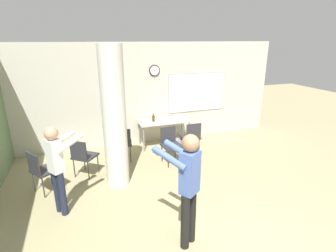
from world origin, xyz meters
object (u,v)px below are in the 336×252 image
chair_table_left (122,142)px  bottle_on_table (153,118)px  chair_table_right (191,136)px  chair_by_left_wall (42,169)px  person_watching_back (57,164)px  chair_near_pillar (83,155)px  person_playing_front (188,183)px  chair_table_front (171,142)px  folding_table (164,122)px

chair_table_left → bottle_on_table: bearing=34.7°
chair_table_right → chair_by_left_wall: bearing=-168.4°
bottle_on_table → person_watching_back: size_ratio=0.15×
chair_near_pillar → chair_by_left_wall: (-0.77, -0.40, 0.00)m
person_playing_front → chair_table_right: bearing=64.7°
chair_table_left → chair_table_front: 1.16m
bottle_on_table → chair_near_pillar: 2.25m
person_playing_front → chair_table_left: bearing=97.5°
chair_by_left_wall → chair_table_front: (2.78, 0.45, 0.00)m
chair_near_pillar → bottle_on_table: bearing=30.9°
chair_table_front → person_playing_front: bearing=-104.8°
bottle_on_table → chair_table_left: (-0.98, -0.68, -0.30)m
chair_table_left → person_playing_front: size_ratio=0.51×
bottle_on_table → chair_by_left_wall: size_ratio=0.26×
chair_table_right → person_playing_front: 3.21m
chair_by_left_wall → chair_table_front: size_ratio=1.00×
chair_near_pillar → folding_table: bearing=27.2°
chair_table_left → chair_table_front: same height
chair_table_front → person_watching_back: (-2.42, -1.23, 0.41)m
folding_table → chair_by_left_wall: chair_by_left_wall is taller
bottle_on_table → chair_by_left_wall: bottle_on_table is taller
chair_by_left_wall → bottle_on_table: bearing=29.9°
folding_table → bottle_on_table: bottle_on_table is taller
folding_table → chair_near_pillar: (-2.21, -1.13, -0.16)m
bottle_on_table → person_watching_back: (-2.32, -2.32, 0.11)m
folding_table → chair_by_left_wall: 3.36m
chair_near_pillar → chair_table_right: same height
folding_table → chair_table_left: (-1.28, -0.67, -0.16)m
bottle_on_table → person_playing_front: (-0.59, -3.70, 0.19)m
folding_table → person_watching_back: person_watching_back is taller
bottle_on_table → person_playing_front: size_ratio=0.13×
person_watching_back → bottle_on_table: bearing=45.1°
person_playing_front → person_watching_back: size_ratio=1.09×
chair_by_left_wall → person_watching_back: person_watching_back is taller
chair_near_pillar → chair_by_left_wall: size_ratio=1.00×
folding_table → chair_by_left_wall: bearing=-152.8°
chair_table_front → person_playing_front: 2.74m
folding_table → chair_table_front: 1.12m
folding_table → person_playing_front: bearing=-103.5°
bottle_on_table → chair_table_right: size_ratio=0.26×
person_watching_back → chair_by_left_wall: bearing=115.1°
folding_table → person_playing_front: size_ratio=0.83×
folding_table → bottle_on_table: bearing=178.2°
chair_near_pillar → chair_table_left: same height
bottle_on_table → person_watching_back: person_watching_back is taller
chair_table_front → bottle_on_table: bearing=95.3°
person_playing_front → chair_near_pillar: bearing=117.3°
chair_table_front → person_watching_back: person_watching_back is taller
chair_table_right → bottle_on_table: bearing=132.5°
folding_table → person_playing_front: 3.81m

